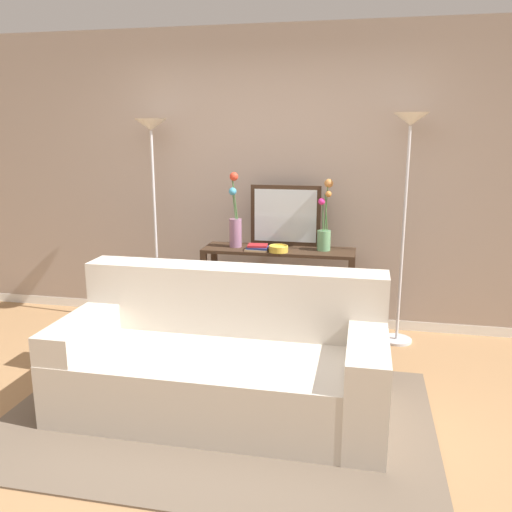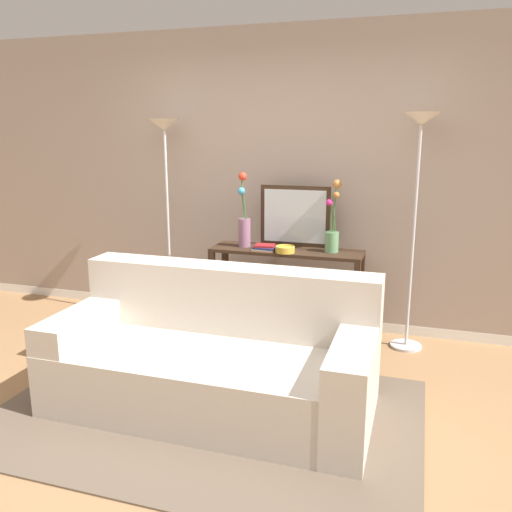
{
  "view_description": "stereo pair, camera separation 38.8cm",
  "coord_description": "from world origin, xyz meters",
  "px_view_note": "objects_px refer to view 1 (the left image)",
  "views": [
    {
      "loc": [
        0.87,
        -2.8,
        1.78
      ],
      "look_at": [
        0.1,
        0.9,
        0.88
      ],
      "focal_mm": 37.09,
      "sensor_mm": 36.0,
      "label": 1
    },
    {
      "loc": [
        1.24,
        -2.71,
        1.78
      ],
      "look_at": [
        0.1,
        0.9,
        0.88
      ],
      "focal_mm": 37.09,
      "sensor_mm": 36.0,
      "label": 2
    }
  ],
  "objects_px": {
    "floor_lamp_right": "(408,165)",
    "fruit_bowl": "(278,249)",
    "wall_mirror": "(285,216)",
    "vase_short_flowers": "(325,228)",
    "book_row_under_console": "(231,325)",
    "vase_tall_flowers": "(235,220)",
    "book_stack": "(258,248)",
    "floor_lamp_left": "(153,166)",
    "console_table": "(278,276)",
    "couch": "(224,362)"
  },
  "relations": [
    {
      "from": "vase_short_flowers",
      "to": "vase_tall_flowers",
      "type": "bearing_deg",
      "value": -178.11
    },
    {
      "from": "wall_mirror",
      "to": "vase_short_flowers",
      "type": "height_order",
      "value": "vase_short_flowers"
    },
    {
      "from": "floor_lamp_left",
      "to": "console_table",
      "type": "bearing_deg",
      "value": -3.28
    },
    {
      "from": "floor_lamp_left",
      "to": "vase_short_flowers",
      "type": "relative_size",
      "value": 3.13
    },
    {
      "from": "console_table",
      "to": "vase_tall_flowers",
      "type": "distance_m",
      "value": 0.61
    },
    {
      "from": "floor_lamp_left",
      "to": "book_row_under_console",
      "type": "xyz_separation_m",
      "value": [
        0.72,
        -0.07,
        -1.42
      ]
    },
    {
      "from": "console_table",
      "to": "fruit_bowl",
      "type": "distance_m",
      "value": 0.29
    },
    {
      "from": "wall_mirror",
      "to": "couch",
      "type": "bearing_deg",
      "value": -96.95
    },
    {
      "from": "floor_lamp_right",
      "to": "vase_short_flowers",
      "type": "xyz_separation_m",
      "value": [
        -0.65,
        -0.04,
        -0.53
      ]
    },
    {
      "from": "couch",
      "to": "floor_lamp_left",
      "type": "bearing_deg",
      "value": 126.28
    },
    {
      "from": "wall_mirror",
      "to": "fruit_bowl",
      "type": "distance_m",
      "value": 0.36
    },
    {
      "from": "wall_mirror",
      "to": "book_row_under_console",
      "type": "xyz_separation_m",
      "value": [
        -0.47,
        -0.16,
        -1.0
      ]
    },
    {
      "from": "floor_lamp_right",
      "to": "fruit_bowl",
      "type": "xyz_separation_m",
      "value": [
        -1.02,
        -0.18,
        -0.69
      ]
    },
    {
      "from": "floor_lamp_right",
      "to": "fruit_bowl",
      "type": "relative_size",
      "value": 11.75
    },
    {
      "from": "book_stack",
      "to": "floor_lamp_left",
      "type": "bearing_deg",
      "value": 170.92
    },
    {
      "from": "vase_tall_flowers",
      "to": "vase_short_flowers",
      "type": "bearing_deg",
      "value": 1.89
    },
    {
      "from": "couch",
      "to": "fruit_bowl",
      "type": "bearing_deg",
      "value": 82.16
    },
    {
      "from": "vase_tall_flowers",
      "to": "vase_short_flowers",
      "type": "xyz_separation_m",
      "value": [
        0.77,
        0.03,
        -0.05
      ]
    },
    {
      "from": "wall_mirror",
      "to": "floor_lamp_left",
      "type": "bearing_deg",
      "value": -175.65
    },
    {
      "from": "wall_mirror",
      "to": "vase_short_flowers",
      "type": "bearing_deg",
      "value": -20.46
    },
    {
      "from": "floor_lamp_right",
      "to": "book_stack",
      "type": "relative_size",
      "value": 9.32
    },
    {
      "from": "vase_short_flowers",
      "to": "fruit_bowl",
      "type": "height_order",
      "value": "vase_short_flowers"
    },
    {
      "from": "vase_tall_flowers",
      "to": "book_row_under_console",
      "type": "relative_size",
      "value": 3.08
    },
    {
      "from": "book_row_under_console",
      "to": "console_table",
      "type": "bearing_deg",
      "value": -0.0
    },
    {
      "from": "couch",
      "to": "vase_short_flowers",
      "type": "bearing_deg",
      "value": 68.11
    },
    {
      "from": "floor_lamp_left",
      "to": "book_row_under_console",
      "type": "relative_size",
      "value": 8.91
    },
    {
      "from": "wall_mirror",
      "to": "fruit_bowl",
      "type": "bearing_deg",
      "value": -93.05
    },
    {
      "from": "vase_tall_flowers",
      "to": "book_stack",
      "type": "xyz_separation_m",
      "value": [
        0.22,
        -0.09,
        -0.22
      ]
    },
    {
      "from": "floor_lamp_left",
      "to": "floor_lamp_right",
      "type": "height_order",
      "value": "floor_lamp_right"
    },
    {
      "from": "vase_short_flowers",
      "to": "book_row_under_console",
      "type": "bearing_deg",
      "value": -178.37
    },
    {
      "from": "wall_mirror",
      "to": "floor_lamp_right",
      "type": "bearing_deg",
      "value": -5.13
    },
    {
      "from": "floor_lamp_right",
      "to": "fruit_bowl",
      "type": "height_order",
      "value": "floor_lamp_right"
    },
    {
      "from": "book_stack",
      "to": "vase_tall_flowers",
      "type": "bearing_deg",
      "value": 157.9
    },
    {
      "from": "floor_lamp_right",
      "to": "book_row_under_console",
      "type": "height_order",
      "value": "floor_lamp_right"
    },
    {
      "from": "vase_short_flowers",
      "to": "book_row_under_console",
      "type": "distance_m",
      "value": 1.24
    },
    {
      "from": "floor_lamp_left",
      "to": "vase_tall_flowers",
      "type": "xyz_separation_m",
      "value": [
        0.77,
        -0.07,
        -0.45
      ]
    },
    {
      "from": "floor_lamp_right",
      "to": "couch",
      "type": "bearing_deg",
      "value": -130.77
    },
    {
      "from": "wall_mirror",
      "to": "fruit_bowl",
      "type": "xyz_separation_m",
      "value": [
        -0.01,
        -0.27,
        -0.24
      ]
    },
    {
      "from": "wall_mirror",
      "to": "vase_short_flowers",
      "type": "xyz_separation_m",
      "value": [
        0.35,
        -0.13,
        -0.07
      ]
    },
    {
      "from": "wall_mirror",
      "to": "vase_short_flowers",
      "type": "relative_size",
      "value": 1.03
    },
    {
      "from": "book_row_under_console",
      "to": "vase_tall_flowers",
      "type": "bearing_deg",
      "value": -2.4
    },
    {
      "from": "console_table",
      "to": "wall_mirror",
      "type": "bearing_deg",
      "value": 78.61
    },
    {
      "from": "console_table",
      "to": "floor_lamp_left",
      "type": "relative_size",
      "value": 0.69
    },
    {
      "from": "fruit_bowl",
      "to": "book_row_under_console",
      "type": "height_order",
      "value": "fruit_bowl"
    },
    {
      "from": "floor_lamp_left",
      "to": "vase_short_flowers",
      "type": "distance_m",
      "value": 1.62
    },
    {
      "from": "floor_lamp_right",
      "to": "book_stack",
      "type": "height_order",
      "value": "floor_lamp_right"
    },
    {
      "from": "couch",
      "to": "console_table",
      "type": "height_order",
      "value": "couch"
    },
    {
      "from": "couch",
      "to": "book_stack",
      "type": "bearing_deg",
      "value": 90.83
    },
    {
      "from": "couch",
      "to": "vase_tall_flowers",
      "type": "distance_m",
      "value": 1.5
    },
    {
      "from": "wall_mirror",
      "to": "book_row_under_console",
      "type": "bearing_deg",
      "value": -161.52
    }
  ]
}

